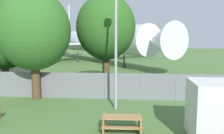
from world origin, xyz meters
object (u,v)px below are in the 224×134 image
tree_left_of_cabin (3,36)px  tree_behind_benches (106,28)px  tree_far_right (34,31)px  airplane (92,41)px  picnic_bench_near_cabin (122,122)px

tree_left_of_cabin → tree_behind_benches: 8.71m
tree_behind_benches → tree_far_right: (-4.78, -3.06, -0.36)m
airplane → picnic_bench_near_cabin: 35.44m
tree_behind_benches → tree_far_right: bearing=-147.4°
airplane → tree_left_of_cabin: airplane is taller
tree_behind_benches → picnic_bench_near_cabin: bearing=-78.4°
airplane → tree_far_right: airplane is taller
tree_left_of_cabin → tree_far_right: tree_far_right is taller
picnic_bench_near_cabin → tree_behind_benches: bearing=101.6°
airplane → tree_left_of_cabin: size_ratio=5.25×
picnic_bench_near_cabin → tree_behind_benches: (-1.72, 8.38, 4.83)m
tree_left_of_cabin → tree_behind_benches: (8.68, 0.45, 0.65)m
picnic_bench_near_cabin → tree_far_right: 9.51m
picnic_bench_near_cabin → tree_left_of_cabin: 13.73m
picnic_bench_near_cabin → tree_left_of_cabin: size_ratio=0.25×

